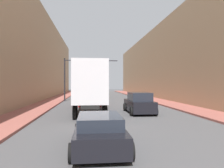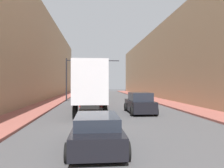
# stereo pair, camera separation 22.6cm
# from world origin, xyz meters

# --- Properties ---
(sidewalk_right) EXTENTS (2.92, 80.00, 0.15)m
(sidewalk_right) POSITION_xyz_m (7.40, 30.00, 0.07)
(sidewalk_right) COLOR #9E564C
(sidewalk_right) RESTS_ON ground
(sidewalk_left) EXTENTS (2.92, 80.00, 0.15)m
(sidewalk_left) POSITION_xyz_m (-7.40, 30.00, 0.07)
(sidewalk_left) COLOR #9E564C
(sidewalk_left) RESTS_ON ground
(building_right) EXTENTS (6.00, 80.00, 12.18)m
(building_right) POSITION_xyz_m (11.86, 30.00, 6.09)
(building_right) COLOR tan
(building_right) RESTS_ON ground
(building_left) EXTENTS (6.00, 80.00, 13.69)m
(building_left) POSITION_xyz_m (-11.86, 30.00, 6.85)
(building_left) COLOR tan
(building_left) RESTS_ON ground
(semi_truck) EXTENTS (2.47, 11.84, 4.19)m
(semi_truck) POSITION_xyz_m (-2.20, 18.93, 2.30)
(semi_truck) COLOR silver
(semi_truck) RESTS_ON ground
(sedan_car) EXTENTS (2.09, 4.61, 1.31)m
(sedan_car) POSITION_xyz_m (-1.86, 7.53, 0.64)
(sedan_car) COLOR black
(sedan_car) RESTS_ON ground
(suv_car) EXTENTS (2.14, 4.52, 1.77)m
(suv_car) POSITION_xyz_m (1.97, 17.09, 0.83)
(suv_car) COLOR black
(suv_car) RESTS_ON ground
(traffic_signal_gantry) EXTENTS (7.77, 0.35, 6.18)m
(traffic_signal_gantry) POSITION_xyz_m (-3.86, 30.80, 4.36)
(traffic_signal_gantry) COLOR black
(traffic_signal_gantry) RESTS_ON ground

